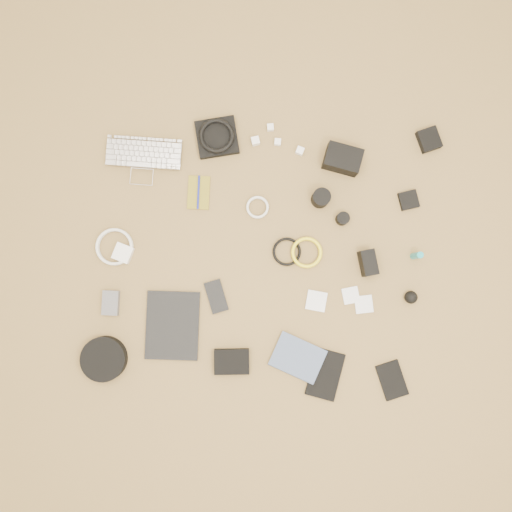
{
  "coord_description": "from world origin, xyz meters",
  "views": [
    {
      "loc": [
        0.03,
        -0.1,
        2.0
      ],
      "look_at": [
        0.02,
        0.01,
        0.02
      ],
      "focal_mm": 35.0,
      "sensor_mm": 36.0,
      "label": 1
    }
  ],
  "objects_px": {
    "laptop": "(143,164)",
    "headphone_case": "(104,359)",
    "tablet": "(173,325)",
    "phone": "(216,296)",
    "paperback": "(290,375)",
    "dslr_camera": "(342,159)"
  },
  "relations": [
    {
      "from": "laptop",
      "to": "headphone_case",
      "type": "height_order",
      "value": "headphone_case"
    },
    {
      "from": "laptop",
      "to": "headphone_case",
      "type": "distance_m",
      "value": 0.79
    },
    {
      "from": "phone",
      "to": "headphone_case",
      "type": "xyz_separation_m",
      "value": [
        -0.43,
        -0.26,
        0.02
      ]
    },
    {
      "from": "phone",
      "to": "headphone_case",
      "type": "relative_size",
      "value": 0.73
    },
    {
      "from": "dslr_camera",
      "to": "laptop",
      "type": "bearing_deg",
      "value": -163.78
    },
    {
      "from": "dslr_camera",
      "to": "phone",
      "type": "xyz_separation_m",
      "value": [
        -0.48,
        -0.57,
        -0.04
      ]
    },
    {
      "from": "tablet",
      "to": "phone",
      "type": "relative_size",
      "value": 2.1
    },
    {
      "from": "laptop",
      "to": "phone",
      "type": "height_order",
      "value": "laptop"
    },
    {
      "from": "dslr_camera",
      "to": "headphone_case",
      "type": "distance_m",
      "value": 1.23
    },
    {
      "from": "phone",
      "to": "paperback",
      "type": "distance_m",
      "value": 0.43
    },
    {
      "from": "dslr_camera",
      "to": "paperback",
      "type": "relative_size",
      "value": 0.73
    },
    {
      "from": "laptop",
      "to": "phone",
      "type": "distance_m",
      "value": 0.61
    },
    {
      "from": "tablet",
      "to": "paperback",
      "type": "xyz_separation_m",
      "value": [
        0.47,
        -0.18,
        0.0
      ]
    },
    {
      "from": "laptop",
      "to": "paperback",
      "type": "relative_size",
      "value": 1.56
    },
    {
      "from": "tablet",
      "to": "headphone_case",
      "type": "height_order",
      "value": "headphone_case"
    },
    {
      "from": "tablet",
      "to": "headphone_case",
      "type": "relative_size",
      "value": 1.54
    },
    {
      "from": "laptop",
      "to": "phone",
      "type": "xyz_separation_m",
      "value": [
        0.32,
        -0.53,
        -0.01
      ]
    },
    {
      "from": "laptop",
      "to": "headphone_case",
      "type": "bearing_deg",
      "value": -96.3
    },
    {
      "from": "tablet",
      "to": "phone",
      "type": "xyz_separation_m",
      "value": [
        0.17,
        0.12,
        -0.0
      ]
    },
    {
      "from": "laptop",
      "to": "dslr_camera",
      "type": "height_order",
      "value": "dslr_camera"
    },
    {
      "from": "tablet",
      "to": "phone",
      "type": "distance_m",
      "value": 0.21
    },
    {
      "from": "phone",
      "to": "paperback",
      "type": "height_order",
      "value": "paperback"
    }
  ]
}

